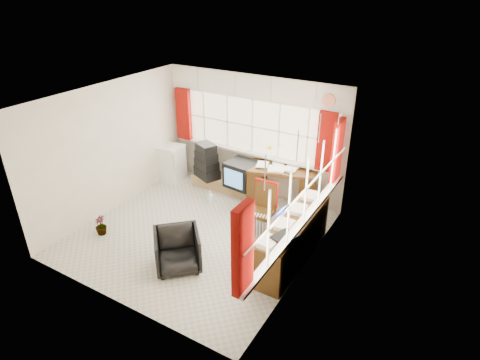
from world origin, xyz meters
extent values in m
plane|color=beige|center=(0.00, 0.00, 0.00)|extent=(4.00, 4.00, 0.00)
plane|color=beige|center=(0.00, 2.00, 1.25)|extent=(4.00, 0.00, 4.00)
plane|color=beige|center=(0.00, -2.00, 1.25)|extent=(4.00, 0.00, 4.00)
plane|color=beige|center=(-2.00, 0.00, 1.25)|extent=(0.00, 4.00, 4.00)
plane|color=beige|center=(2.00, 0.00, 1.25)|extent=(0.00, 4.00, 4.00)
plane|color=white|center=(0.00, 0.00, 2.50)|extent=(4.00, 4.00, 0.00)
plane|color=#FAE7C6|center=(0.00, 1.98, 1.45)|extent=(3.60, 0.00, 3.60)
cube|color=white|center=(0.00, 1.94, 0.87)|extent=(3.70, 0.12, 0.05)
cube|color=white|center=(-1.20, 1.97, 1.45)|extent=(0.03, 0.02, 1.10)
cube|color=white|center=(-0.60, 1.97, 1.45)|extent=(0.03, 0.02, 1.10)
cube|color=white|center=(0.00, 1.97, 1.45)|extent=(0.03, 0.02, 1.10)
cube|color=white|center=(0.60, 1.97, 1.45)|extent=(0.03, 0.02, 1.10)
cube|color=white|center=(1.20, 1.97, 1.45)|extent=(0.03, 0.02, 1.10)
plane|color=#FAE7C6|center=(1.98, 0.00, 1.45)|extent=(0.00, 3.60, 3.60)
cube|color=white|center=(1.94, 0.00, 0.87)|extent=(0.12, 3.70, 0.05)
cube|color=white|center=(1.97, -1.20, 1.45)|extent=(0.02, 0.03, 1.10)
cube|color=white|center=(1.97, -0.60, 1.45)|extent=(0.02, 0.03, 1.10)
cube|color=white|center=(1.97, 0.00, 1.45)|extent=(0.02, 0.03, 1.10)
cube|color=white|center=(1.97, 0.60, 1.45)|extent=(0.02, 0.03, 1.10)
cube|color=white|center=(1.97, 1.20, 1.45)|extent=(0.02, 0.03, 1.10)
cube|color=#950908|center=(-1.70, 1.90, 1.46)|extent=(0.35, 0.10, 1.15)
cube|color=#950908|center=(1.60, 1.90, 1.46)|extent=(0.35, 0.10, 1.15)
cube|color=#950908|center=(1.90, 1.60, 1.46)|extent=(0.10, 0.35, 1.15)
cube|color=#950908|center=(1.90, -1.70, 1.46)|extent=(0.10, 0.35, 1.15)
cube|color=white|center=(0.00, 1.96, 2.25)|extent=(3.95, 0.08, 0.48)
cube|color=white|center=(1.96, 0.00, 2.25)|extent=(0.08, 3.95, 0.48)
cube|color=#4B3011|center=(0.80, 1.80, 0.75)|extent=(1.49, 1.02, 0.06)
cube|color=#4B3011|center=(0.30, 1.65, 0.36)|extent=(0.47, 0.67, 0.72)
cube|color=#4B3011|center=(1.30, 1.95, 0.36)|extent=(0.47, 0.67, 0.72)
cube|color=white|center=(0.80, 1.80, 0.79)|extent=(0.31, 0.36, 0.02)
cube|color=white|center=(0.80, 1.80, 0.80)|extent=(0.31, 0.36, 0.02)
cube|color=white|center=(0.80, 1.80, 0.80)|extent=(0.31, 0.36, 0.02)
cube|color=white|center=(0.80, 1.80, 0.80)|extent=(0.31, 0.36, 0.02)
cube|color=white|center=(0.80, 1.80, 0.81)|extent=(0.31, 0.36, 0.02)
cube|color=white|center=(0.80, 1.80, 0.81)|extent=(0.31, 0.36, 0.02)
cylinder|color=#DDC309|center=(0.65, 2.03, 0.79)|extent=(0.09, 0.09, 0.02)
cylinder|color=#DDC309|center=(0.65, 2.03, 0.96)|extent=(0.02, 0.02, 0.34)
cone|color=#DDC309|center=(0.65, 2.03, 1.09)|extent=(0.15, 0.14, 0.14)
cube|color=black|center=(1.01, 0.48, 0.02)|extent=(0.45, 0.45, 0.04)
cylinder|color=silver|center=(1.01, 0.48, 0.25)|extent=(0.06, 0.06, 0.50)
cube|color=#4B3011|center=(1.01, 0.48, 0.50)|extent=(0.44, 0.42, 0.06)
cube|color=#4B3011|center=(1.00, 0.69, 0.77)|extent=(0.38, 0.07, 0.48)
cube|color=#950908|center=(1.00, 0.69, 0.78)|extent=(0.42, 0.08, 0.50)
imported|color=black|center=(0.27, -0.94, 0.32)|extent=(0.99, 0.99, 0.65)
cube|color=white|center=(1.02, 0.33, 0.04)|extent=(0.38, 0.22, 0.07)
cube|color=white|center=(0.86, 0.30, 0.31)|extent=(0.04, 0.11, 0.47)
cube|color=white|center=(0.92, 0.31, 0.31)|extent=(0.04, 0.11, 0.47)
cube|color=white|center=(0.97, 0.32, 0.31)|extent=(0.04, 0.11, 0.47)
cube|color=white|center=(1.02, 0.33, 0.31)|extent=(0.04, 0.11, 0.47)
cube|color=white|center=(1.08, 0.34, 0.31)|extent=(0.04, 0.11, 0.47)
cube|color=white|center=(1.13, 0.35, 0.31)|extent=(0.04, 0.11, 0.47)
cube|color=white|center=(1.18, 0.37, 0.31)|extent=(0.04, 0.11, 0.47)
cube|color=#4B3011|center=(1.73, 0.20, 0.38)|extent=(0.50, 2.00, 0.75)
cube|color=white|center=(1.70, -0.60, 0.80)|extent=(0.24, 0.32, 0.10)
cube|color=white|center=(1.70, -0.07, 0.80)|extent=(0.24, 0.32, 0.10)
cube|color=white|center=(1.70, 0.47, 0.80)|extent=(0.24, 0.32, 0.10)
cube|color=white|center=(1.70, 1.00, 0.80)|extent=(0.24, 0.32, 0.10)
cube|color=black|center=(1.86, -0.44, 0.81)|extent=(0.36, 0.41, 0.11)
cube|color=#A57D52|center=(-0.55, 1.72, 0.12)|extent=(1.40, 0.50, 0.25)
cube|color=black|center=(-0.04, 1.60, 0.52)|extent=(0.65, 0.60, 0.54)
cube|color=#4C90D7|center=(-0.07, 1.32, 0.52)|extent=(0.45, 0.07, 0.37)
cube|color=black|center=(-0.90, 1.57, 0.35)|extent=(0.67, 0.56, 0.21)
cube|color=black|center=(-0.90, 1.57, 0.56)|extent=(0.62, 0.53, 0.20)
cube|color=black|center=(-0.90, 1.57, 0.75)|extent=(0.57, 0.49, 0.19)
cube|color=black|center=(-0.90, 1.57, 0.94)|extent=(0.51, 0.45, 0.18)
cube|color=white|center=(-1.80, 1.48, 0.41)|extent=(0.53, 0.53, 0.82)
cube|color=silver|center=(-1.56, 1.26, 0.53)|extent=(0.02, 0.02, 0.43)
imported|color=silver|center=(-0.42, 0.99, 0.16)|extent=(0.14, 0.14, 0.31)
imported|color=#95DED8|center=(-0.45, 0.98, 0.10)|extent=(0.12, 0.12, 0.21)
imported|color=black|center=(-1.51, -0.91, 0.18)|extent=(0.24, 0.24, 0.37)
camera|label=1|loc=(3.72, -4.85, 4.18)|focal=30.00mm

